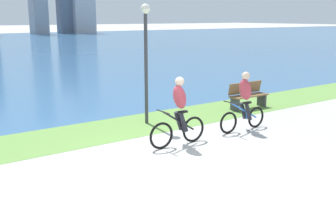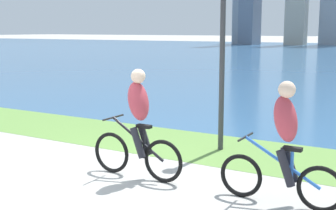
{
  "view_description": "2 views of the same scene",
  "coord_description": "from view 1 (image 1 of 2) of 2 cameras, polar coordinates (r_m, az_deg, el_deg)",
  "views": [
    {
      "loc": [
        -4.93,
        -6.93,
        3.09
      ],
      "look_at": [
        0.53,
        0.98,
        0.94
      ],
      "focal_mm": 42.08,
      "sensor_mm": 36.0,
      "label": 1
    },
    {
      "loc": [
        4.41,
        -5.14,
        2.29
      ],
      "look_at": [
        0.55,
        1.46,
        1.02
      ],
      "focal_mm": 48.81,
      "sensor_mm": 36.0,
      "label": 2
    }
  ],
  "objects": [
    {
      "name": "lamppost_tall",
      "position": [
        11.35,
        -3.24,
        8.62
      ],
      "size": [
        0.28,
        0.28,
        3.45
      ],
      "color": "#38383D",
      "rests_on": "ground"
    },
    {
      "name": "cyclist_trailing",
      "position": [
        11.01,
        11.01,
        0.53
      ],
      "size": [
        1.66,
        0.52,
        1.64
      ],
      "color": "black",
      "rests_on": "ground"
    },
    {
      "name": "bench_near_path",
      "position": [
        13.83,
        11.47,
        1.38
      ],
      "size": [
        1.5,
        0.47,
        0.9
      ],
      "color": "brown",
      "rests_on": "ground"
    },
    {
      "name": "cyclist_lead",
      "position": [
        9.54,
        1.61,
        -1.02
      ],
      "size": [
        1.63,
        0.52,
        1.7
      ],
      "color": "black",
      "rests_on": "ground"
    },
    {
      "name": "grass_strip_bayside",
      "position": [
        11.28,
        -7.31,
        -3.35
      ],
      "size": [
        120.0,
        2.2,
        0.01
      ],
      "primitive_type": "cube",
      "color": "#6B9947",
      "rests_on": "ground"
    },
    {
      "name": "ground_plane",
      "position": [
        9.05,
        0.76,
        -7.33
      ],
      "size": [
        300.0,
        300.0,
        0.0
      ],
      "primitive_type": "plane",
      "color": "#B2AFA8"
    }
  ]
}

